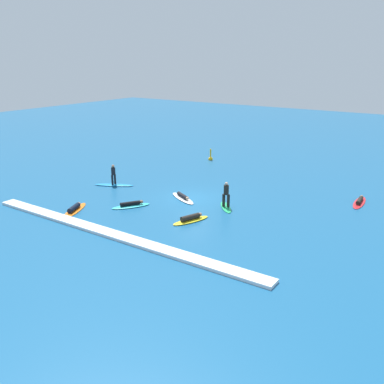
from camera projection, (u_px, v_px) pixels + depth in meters
ground_plane at (192, 198)px, 32.00m from camera, size 120.00×120.00×0.00m
surfer_on_green_board at (226, 199)px, 29.86m from camera, size 2.06×2.27×1.87m
surfer_on_yellow_board at (191, 219)px, 27.51m from camera, size 1.62×2.79×0.45m
surfer_on_white_board at (183, 197)px, 31.82m from camera, size 3.11×2.13×0.39m
surfer_on_teal_board at (131, 205)px, 30.16m from camera, size 2.13×2.72×0.40m
surfer_on_orange_board at (74, 209)px, 29.34m from camera, size 2.03×3.30×0.42m
surfer_on_blue_board at (114, 181)px, 35.05m from camera, size 3.20×2.11×1.77m
surfer_on_red_board at (360, 201)px, 30.94m from camera, size 0.97×3.22×0.37m
marker_buoy at (211, 158)px, 43.78m from camera, size 0.45×0.45×1.28m
wave_crest at (112, 234)px, 25.32m from camera, size 20.90×0.90×0.18m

